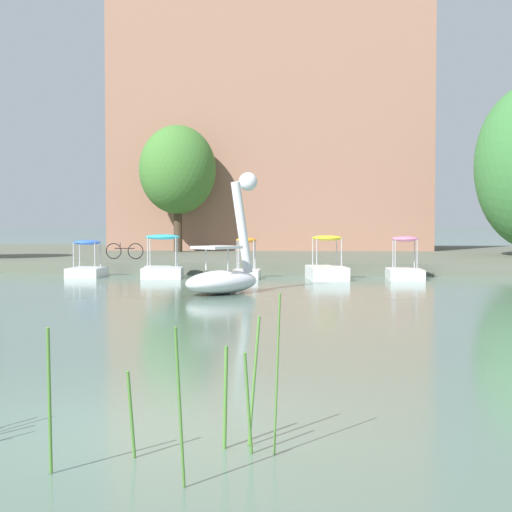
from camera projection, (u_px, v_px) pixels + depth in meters
name	position (u px, v px, depth m)	size (l,w,h in m)	color
ground_plane	(142.00, 428.00, 8.31)	(685.62, 685.62, 0.00)	#567060
shore_bank_far	(311.00, 256.00, 43.73)	(112.27, 23.81, 0.45)	#5B6051
swan_boat	(225.00, 269.00, 23.72)	(2.59, 2.92, 3.59)	white
pedal_boat_pink	(405.00, 268.00, 29.61)	(1.34, 2.14, 1.57)	white
pedal_boat_yellow	(327.00, 267.00, 29.39)	(1.69, 2.46, 1.61)	white
pedal_boat_orange	(246.00, 268.00, 29.95)	(1.08, 1.76, 1.52)	white
pedal_boat_cyan	(163.00, 265.00, 30.44)	(1.79, 2.44, 1.63)	white
pedal_boat_blue	(87.00, 266.00, 30.95)	(1.30, 1.95, 1.41)	white
tree_broadleaf_left	(178.00, 170.00, 43.66)	(5.75, 5.79, 6.83)	#423323
bicycle_parked	(125.00, 251.00, 35.56)	(1.68, 0.07, 0.72)	black
apartment_block	(273.00, 123.00, 49.89)	(18.37, 9.99, 15.45)	#996B56
reed_clump_foreground	(79.00, 396.00, 7.22)	(3.62, 1.55, 1.58)	#4C7F33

